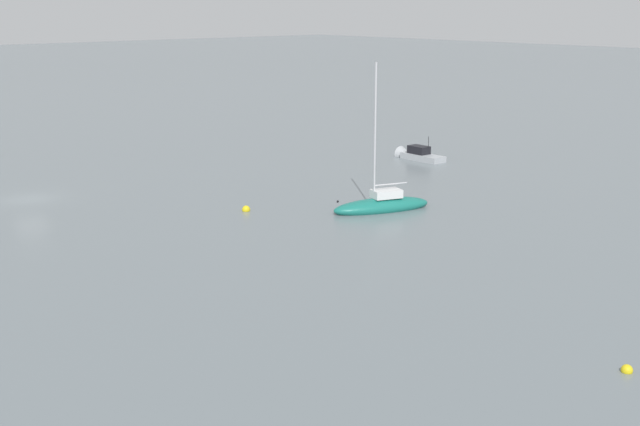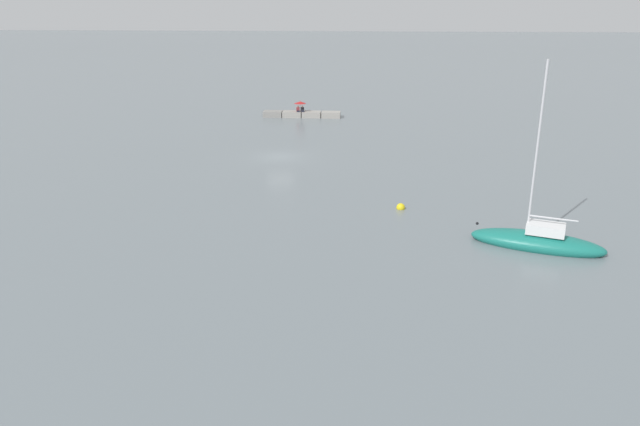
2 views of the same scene
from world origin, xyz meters
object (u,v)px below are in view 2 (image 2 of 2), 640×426
umbrella_open_red (300,102)px  mooring_buoy_near (401,207)px  person_seated_maroon_right (298,110)px  sailboat_teal_far (537,241)px  person_seated_dark_left (302,110)px

umbrella_open_red → mooring_buoy_near: 37.02m
person_seated_maroon_right → sailboat_teal_far: size_ratio=0.06×
person_seated_dark_left → sailboat_teal_far: size_ratio=0.06×
person_seated_maroon_right → sailboat_teal_far: sailboat_teal_far is taller
sailboat_teal_far → mooring_buoy_near: (7.80, -6.54, -0.28)m
person_seated_maroon_right → mooring_buoy_near: bearing=96.1°
person_seated_dark_left → person_seated_maroon_right: same height
umbrella_open_red → person_seated_maroon_right: bearing=35.0°
person_seated_dark_left → sailboat_teal_far: sailboat_teal_far is taller
sailboat_teal_far → mooring_buoy_near: sailboat_teal_far is taller
person_seated_dark_left → sailboat_teal_far: (-18.32, 41.79, -0.58)m
person_seated_maroon_right → mooring_buoy_near: (-11.08, 35.18, -0.86)m
mooring_buoy_near → sailboat_teal_far: bearing=140.0°
person_seated_dark_left → umbrella_open_red: umbrella_open_red is taller
person_seated_dark_left → person_seated_maroon_right: size_ratio=1.00×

